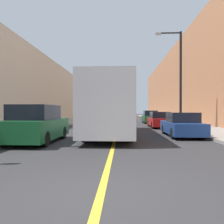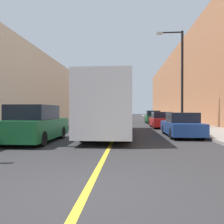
% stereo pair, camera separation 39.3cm
% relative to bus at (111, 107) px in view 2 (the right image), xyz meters
% --- Properties ---
extents(ground_plane, '(200.00, 200.00, 0.00)m').
position_rel_bus_xyz_m(ground_plane, '(0.33, -10.11, -1.80)').
color(ground_plane, '#2D2D30').
extents(sidewalk_left, '(3.55, 72.00, 0.15)m').
position_rel_bus_xyz_m(sidewalk_left, '(-6.45, 19.89, -1.73)').
color(sidewalk_left, gray).
rests_on(sidewalk_left, ground).
extents(sidewalk_right, '(3.55, 72.00, 0.15)m').
position_rel_bus_xyz_m(sidewalk_right, '(7.12, 19.89, -1.73)').
color(sidewalk_right, gray).
rests_on(sidewalk_right, ground).
extents(building_row_left, '(4.00, 72.00, 8.07)m').
position_rel_bus_xyz_m(building_row_left, '(-10.23, 19.89, 2.23)').
color(building_row_left, beige).
rests_on(building_row_left, ground).
extents(building_row_right, '(4.00, 72.00, 11.93)m').
position_rel_bus_xyz_m(building_row_right, '(10.89, 19.89, 4.16)').
color(building_row_right, '#B2724C').
rests_on(building_row_right, ground).
extents(road_center_line, '(0.16, 72.00, 0.01)m').
position_rel_bus_xyz_m(road_center_line, '(0.33, 19.89, -1.80)').
color(road_center_line, gold).
rests_on(road_center_line, ground).
extents(bus, '(2.59, 10.74, 3.37)m').
position_rel_bus_xyz_m(bus, '(0.00, 0.00, 0.00)').
color(bus, silver).
rests_on(bus, ground).
extents(parked_suv_left, '(2.02, 4.48, 1.83)m').
position_rel_bus_xyz_m(parked_suv_left, '(-3.47, -3.68, -0.96)').
color(parked_suv_left, '#145128').
rests_on(parked_suv_left, ground).
extents(car_right_near, '(1.79, 4.30, 1.45)m').
position_rel_bus_xyz_m(car_right_near, '(4.30, -0.84, -1.15)').
color(car_right_near, navy).
rests_on(car_right_near, ground).
extents(car_right_mid, '(1.83, 4.60, 1.45)m').
position_rel_bus_xyz_m(car_right_mid, '(4.16, 6.15, -1.14)').
color(car_right_mid, maroon).
rests_on(car_right_mid, ground).
extents(car_right_far, '(1.75, 4.31, 1.57)m').
position_rel_bus_xyz_m(car_right_far, '(4.18, 13.21, -1.10)').
color(car_right_far, '#145128').
rests_on(car_right_far, ground).
extents(street_lamp_right, '(2.23, 0.24, 8.07)m').
position_rel_bus_xyz_m(street_lamp_right, '(5.48, 4.49, 2.88)').
color(street_lamp_right, black).
rests_on(street_lamp_right, sidewalk_right).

